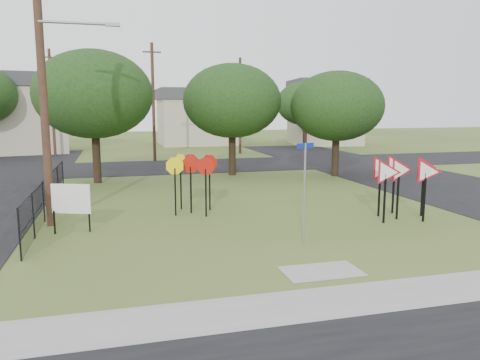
% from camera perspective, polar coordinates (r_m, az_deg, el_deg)
% --- Properties ---
extents(ground, '(140.00, 140.00, 0.00)m').
position_cam_1_polar(ground, '(14.49, 5.88, -7.93)').
color(ground, '#435921').
extents(sidewalk, '(30.00, 1.60, 0.02)m').
position_cam_1_polar(sidewalk, '(10.90, 14.00, -13.89)').
color(sidewalk, gray).
rests_on(sidewalk, ground).
extents(planting_strip, '(30.00, 0.80, 0.02)m').
position_cam_1_polar(planting_strip, '(9.96, 17.47, -16.31)').
color(planting_strip, '#435921').
rests_on(planting_strip, ground).
extents(street_right, '(8.00, 50.00, 0.02)m').
position_cam_1_polar(street_right, '(28.86, 21.28, -0.03)').
color(street_right, black).
rests_on(street_right, ground).
extents(street_far, '(60.00, 8.00, 0.02)m').
position_cam_1_polar(street_far, '(33.58, -6.35, 1.70)').
color(street_far, black).
rests_on(street_far, ground).
extents(curb_pad, '(2.00, 1.20, 0.02)m').
position_cam_1_polar(curb_pad, '(12.39, 9.91, -10.93)').
color(curb_pad, gray).
rests_on(curb_pad, ground).
extents(street_name_sign, '(0.62, 0.20, 3.11)m').
position_cam_1_polar(street_name_sign, '(14.40, 7.87, -0.82)').
color(street_name_sign, gray).
rests_on(street_name_sign, ground).
extents(stop_sign_cluster, '(2.14, 2.06, 2.30)m').
position_cam_1_polar(stop_sign_cluster, '(18.64, -5.88, 1.26)').
color(stop_sign_cluster, black).
rests_on(stop_sign_cluster, ground).
extents(yield_sign_cluster, '(3.03, 2.16, 2.40)m').
position_cam_1_polar(yield_sign_cluster, '(18.55, 19.09, 0.91)').
color(yield_sign_cluster, black).
rests_on(yield_sign_cluster, ground).
extents(info_board, '(1.27, 0.49, 1.66)m').
position_cam_1_polar(info_board, '(16.54, -19.92, -2.38)').
color(info_board, black).
rests_on(info_board, ground).
extents(utility_pole_main, '(3.55, 0.33, 10.00)m').
position_cam_1_polar(utility_pole_main, '(17.61, -22.78, 11.56)').
color(utility_pole_main, '#4B3023').
rests_on(utility_pole_main, ground).
extents(far_pole_a, '(1.40, 0.24, 9.00)m').
position_cam_1_polar(far_pole_a, '(37.07, -10.52, 9.39)').
color(far_pole_a, '#4B3023').
rests_on(far_pole_a, ground).
extents(far_pole_b, '(1.40, 0.24, 8.50)m').
position_cam_1_polar(far_pole_b, '(42.39, 0.01, 9.12)').
color(far_pole_b, '#4B3023').
rests_on(far_pole_b, ground).
extents(far_pole_c, '(1.40, 0.24, 9.00)m').
position_cam_1_polar(far_pole_c, '(43.24, -21.94, 8.81)').
color(far_pole_c, '#4B3023').
rests_on(far_pole_c, ground).
extents(fence_run, '(0.05, 11.55, 1.50)m').
position_cam_1_polar(fence_run, '(19.66, -22.40, -1.74)').
color(fence_run, black).
rests_on(fence_run, ground).
extents(house_left, '(10.58, 8.88, 7.20)m').
position_cam_1_polar(house_left, '(47.80, -26.11, 7.36)').
color(house_left, '#C0B49A').
rests_on(house_left, ground).
extents(house_mid, '(8.40, 8.40, 6.20)m').
position_cam_1_polar(house_mid, '(53.71, -5.42, 7.75)').
color(house_mid, '#C0B49A').
rests_on(house_mid, ground).
extents(house_right, '(8.30, 8.30, 7.20)m').
position_cam_1_polar(house_right, '(54.08, 10.25, 8.19)').
color(house_right, '#C0B49A').
rests_on(house_right, ground).
extents(tree_near_left, '(6.40, 6.40, 7.27)m').
position_cam_1_polar(tree_near_left, '(26.97, -17.42, 9.92)').
color(tree_near_left, '#2E2014').
rests_on(tree_near_left, ground).
extents(tree_near_mid, '(6.00, 6.00, 6.80)m').
position_cam_1_polar(tree_near_mid, '(28.81, -0.98, 9.60)').
color(tree_near_mid, '#2E2014').
rests_on(tree_near_mid, ground).
extents(tree_near_right, '(5.60, 5.60, 6.33)m').
position_cam_1_polar(tree_near_right, '(29.02, 11.73, 8.79)').
color(tree_near_right, '#2E2014').
rests_on(tree_near_right, ground).
extents(tree_far_right, '(6.00, 6.00, 6.80)m').
position_cam_1_polar(tree_far_right, '(48.79, 8.00, 9.23)').
color(tree_far_right, '#2E2014').
rests_on(tree_far_right, ground).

